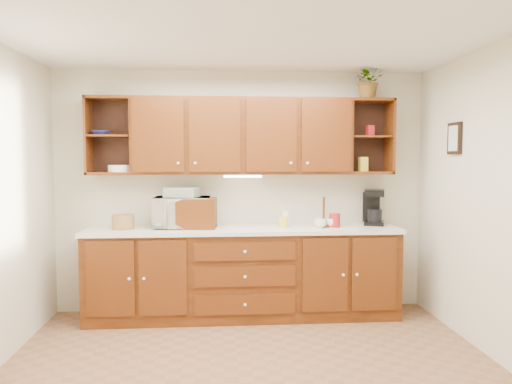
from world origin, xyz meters
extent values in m
plane|color=brown|center=(0.00, 0.00, 0.00)|extent=(4.00, 4.00, 0.00)
plane|color=white|center=(0.00, 0.00, 2.60)|extent=(4.00, 4.00, 0.00)
plane|color=beige|center=(0.00, 1.75, 1.30)|extent=(4.00, 0.00, 4.00)
plane|color=beige|center=(2.00, 0.00, 1.30)|extent=(0.00, 3.50, 3.50)
cube|color=#381806|center=(0.00, 1.45, 0.45)|extent=(3.20, 0.60, 0.90)
cube|color=silver|center=(0.00, 1.44, 0.92)|extent=(3.24, 0.64, 0.04)
cube|color=#381806|center=(0.00, 1.58, 1.89)|extent=(2.30, 0.33, 0.80)
cube|color=black|center=(-1.38, 1.74, 1.89)|extent=(0.45, 0.02, 0.80)
cube|color=black|center=(1.38, 1.74, 1.89)|extent=(0.45, 0.02, 0.80)
cube|color=#381806|center=(-1.38, 1.58, 1.89)|extent=(0.43, 0.30, 0.02)
cube|color=#381806|center=(1.38, 1.58, 1.89)|extent=(0.43, 0.30, 0.02)
cube|color=#381806|center=(1.38, 1.58, 2.27)|extent=(0.45, 0.33, 0.03)
cube|color=white|center=(0.00, 1.53, 1.47)|extent=(0.40, 0.05, 0.02)
cube|color=black|center=(1.98, 0.90, 1.85)|extent=(0.03, 0.24, 0.30)
cylinder|color=#9D7541|center=(-1.23, 1.44, 1.01)|extent=(0.29, 0.29, 0.15)
imported|color=silver|center=(-0.63, 1.51, 1.10)|extent=(0.59, 0.41, 0.32)
cube|color=tan|center=(-0.63, 1.51, 1.31)|extent=(0.38, 0.32, 0.10)
cylinder|color=black|center=(-0.39, 1.56, 1.09)|extent=(0.08, 0.08, 0.29)
cylinder|color=#9D7541|center=(-0.73, 1.69, 0.95)|extent=(0.35, 0.10, 0.34)
cube|color=#381806|center=(-0.51, 1.45, 1.10)|extent=(0.47, 0.32, 0.31)
cylinder|color=#381806|center=(0.84, 1.44, 1.10)|extent=(0.03, 0.03, 0.32)
cylinder|color=#381806|center=(0.84, 1.44, 0.95)|extent=(0.13, 0.13, 0.02)
imported|color=white|center=(0.93, 1.43, 0.99)|extent=(0.13, 0.13, 0.09)
imported|color=white|center=(0.81, 1.52, 0.99)|extent=(0.13, 0.13, 0.09)
imported|color=white|center=(0.79, 1.37, 0.99)|extent=(0.13, 0.13, 0.09)
cylinder|color=#AE191C|center=(0.96, 1.42, 1.01)|extent=(0.12, 0.12, 0.14)
cylinder|color=white|center=(0.45, 1.51, 1.02)|extent=(0.09, 0.09, 0.17)
cylinder|color=yellow|center=(0.42, 1.41, 1.00)|extent=(0.11, 0.11, 0.11)
cube|color=black|center=(1.43, 1.56, 0.96)|extent=(0.28, 0.32, 0.04)
cube|color=black|center=(1.43, 1.67, 1.12)|extent=(0.19, 0.12, 0.33)
cube|color=black|center=(1.43, 1.56, 1.29)|extent=(0.28, 0.32, 0.07)
cylinder|color=black|center=(1.43, 1.54, 1.04)|extent=(0.19, 0.19, 0.14)
imported|color=navy|center=(-1.46, 1.58, 1.92)|extent=(0.22, 0.22, 0.05)
cylinder|color=white|center=(-1.27, 1.56, 1.56)|extent=(0.30, 0.30, 0.07)
cube|color=yellow|center=(1.29, 1.56, 1.60)|extent=(0.09, 0.08, 0.15)
cube|color=#AE191C|center=(1.37, 1.56, 1.95)|extent=(0.08, 0.07, 0.11)
imported|color=#999999|center=(1.33, 1.54, 2.48)|extent=(0.42, 0.39, 0.37)
camera|label=1|loc=(-0.27, -3.69, 1.67)|focal=35.00mm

